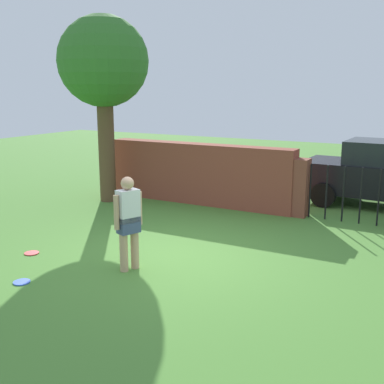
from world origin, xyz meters
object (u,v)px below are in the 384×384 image
person (128,219)px  frisbee_red (32,253)px  frisbee_blue (22,282)px  tree (103,65)px

person → frisbee_red: size_ratio=6.00×
frisbee_red → frisbee_blue: size_ratio=1.00×
frisbee_blue → frisbee_red: bearing=130.8°
person → frisbee_red: person is taller
person → tree: bearing=63.9°
tree → person: bearing=-47.6°
frisbee_red → person: bearing=6.4°
frisbee_red → frisbee_blue: same height
tree → frisbee_blue: (2.37, -5.18, -3.63)m
frisbee_red → tree: bearing=109.4°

